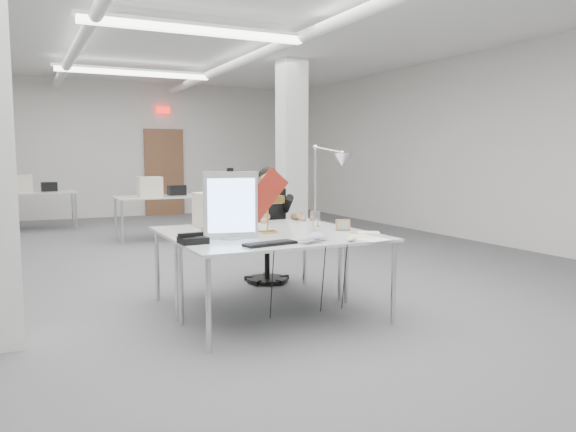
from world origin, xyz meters
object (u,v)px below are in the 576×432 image
at_px(monitor, 230,205).
at_px(bankers_lamp, 268,213).
at_px(desk_main, 288,240).
at_px(seated_person, 269,206).
at_px(desk_phone, 193,240).
at_px(architect_lamp, 327,176).
at_px(laptop, 317,241).
at_px(beige_monitor, 215,210).
at_px(office_chair, 267,240).

relative_size(monitor, bankers_lamp, 1.57).
distance_m(desk_main, monitor, 0.58).
relative_size(seated_person, desk_phone, 4.56).
bearing_deg(monitor, desk_main, -15.19).
distance_m(desk_main, architect_lamp, 1.21).
height_order(desk_main, laptop, laptop).
bearing_deg(seated_person, beige_monitor, -172.17).
relative_size(seated_person, laptop, 3.24).
bearing_deg(seated_person, desk_phone, -157.65).
bearing_deg(desk_main, bankers_lamp, 90.95).
height_order(desk_phone, beige_monitor, beige_monitor).
height_order(seated_person, monitor, seated_person).
xyz_separation_m(desk_main, beige_monitor, (-0.31, 1.01, 0.19)).
bearing_deg(desk_main, architect_lamp, 42.52).
relative_size(beige_monitor, architect_lamp, 0.37).
bearing_deg(monitor, desk_phone, -151.73).
xyz_separation_m(desk_main, bankers_lamp, (-0.01, 0.41, 0.20)).
xyz_separation_m(desk_main, office_chair, (0.50, 1.58, -0.25)).
bearing_deg(laptop, desk_phone, 131.21).
bearing_deg(laptop, monitor, 112.67).
bearing_deg(monitor, bankers_lamp, 35.49).
height_order(desk_main, seated_person, seated_person).
bearing_deg(monitor, seated_person, 66.37).
relative_size(bankers_lamp, architect_lamp, 0.37).
bearing_deg(office_chair, monitor, -149.59).
bearing_deg(seated_person, office_chair, 65.04).
height_order(seated_person, architect_lamp, architect_lamp).
bearing_deg(bankers_lamp, monitor, -164.95).
xyz_separation_m(seated_person, laptop, (-0.37, -1.82, -0.13)).
relative_size(monitor, architect_lamp, 0.58).
height_order(bankers_lamp, architect_lamp, architect_lamp).
xyz_separation_m(desk_main, architect_lamp, (0.81, 0.75, 0.51)).
height_order(desk_main, monitor, monitor).
bearing_deg(beige_monitor, seated_person, 29.08).
xyz_separation_m(seated_person, desk_phone, (-1.30, -1.41, -0.12)).
xyz_separation_m(monitor, architect_lamp, (1.25, 0.52, 0.21)).
bearing_deg(bankers_lamp, beige_monitor, 108.58).
bearing_deg(beige_monitor, desk_phone, -122.63).
bearing_deg(monitor, architect_lamp, 34.67).
xyz_separation_m(bankers_lamp, desk_phone, (-0.80, -0.29, -0.16)).
bearing_deg(beige_monitor, laptop, -74.80).
distance_m(desk_phone, beige_monitor, 1.03).
bearing_deg(desk_main, beige_monitor, 107.15).
distance_m(seated_person, laptop, 1.86).
bearing_deg(architect_lamp, monitor, -150.47).
bearing_deg(bankers_lamp, desk_main, -97.49).
xyz_separation_m(office_chair, bankers_lamp, (-0.51, -1.17, 0.45)).
xyz_separation_m(beige_monitor, architect_lamp, (1.12, -0.26, 0.32)).
bearing_deg(beige_monitor, monitor, -102.80).
bearing_deg(office_chair, architect_lamp, -94.38).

